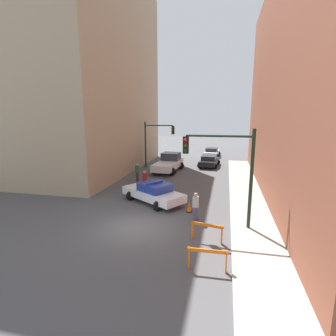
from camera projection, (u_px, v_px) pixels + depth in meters
name	position (u px, v px, depth m)	size (l,w,h in m)	color
ground_plane	(136.00, 227.00, 14.16)	(120.00, 120.00, 0.00)	#4C4C4F
sidewalk_right	(256.00, 238.00, 12.83)	(2.40, 44.00, 0.12)	#9E998E
building_corner_left	(71.00, 75.00, 28.05)	(14.00, 20.00, 20.38)	tan
traffic_light_near	(228.00, 163.00, 13.45)	(3.64, 0.35, 5.20)	black
traffic_light_far	(155.00, 138.00, 29.45)	(3.44, 0.35, 5.20)	black
police_car	(153.00, 192.00, 18.02)	(4.94, 4.15, 1.52)	white
white_truck	(169.00, 163.00, 28.02)	(2.94, 5.55, 1.90)	silver
parked_car_near	(209.00, 161.00, 30.62)	(2.53, 4.45, 1.31)	black
parked_car_mid	(212.00, 152.00, 37.60)	(2.47, 4.41, 1.31)	silver
pedestrian_crossing	(145.00, 180.00, 20.78)	(0.40, 0.40, 1.66)	black
pedestrian_corner	(137.00, 172.00, 23.79)	(0.43, 0.43, 1.66)	#382D23
pedestrian_sidewalk	(195.00, 206.00, 14.93)	(0.44, 0.44, 1.66)	#474C66
barrier_front	(207.00, 256.00, 10.14)	(1.60, 0.20, 0.90)	orange
barrier_mid	(207.00, 229.00, 12.50)	(1.58, 0.43, 0.90)	orange
traffic_cone	(189.00, 207.00, 16.38)	(0.36, 0.36, 0.66)	black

